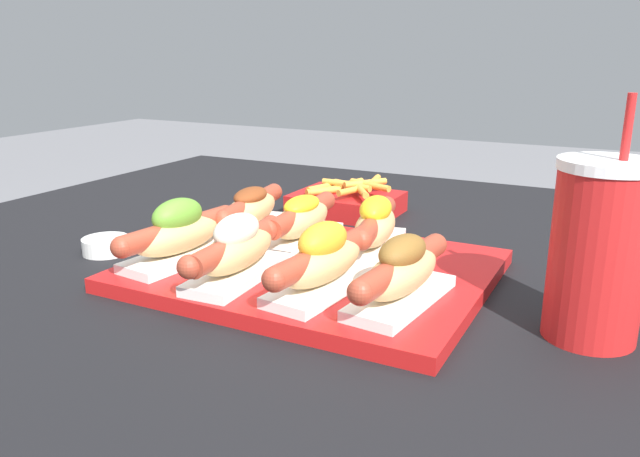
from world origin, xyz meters
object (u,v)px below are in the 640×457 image
hot_dog_4 (251,210)px  drink_cup (598,251)px  serving_tray (313,270)px  hot_dog_5 (301,220)px  hot_dog_6 (375,226)px  hot_dog_2 (323,261)px  hot_dog_1 (235,249)px  hot_dog_3 (402,272)px  fries_basket (347,202)px  sauce_bowl (106,245)px  hot_dog_0 (179,234)px

hot_dog_4 → drink_cup: bearing=-12.6°
serving_tray → drink_cup: bearing=-4.1°
hot_dog_5 → hot_dog_6: (0.10, 0.01, 0.00)m
hot_dog_6 → hot_dog_2: bearing=-88.7°
hot_dog_5 → hot_dog_6: size_ratio=1.02×
hot_dog_4 → hot_dog_1: bearing=-62.2°
hot_dog_3 → fries_basket: hot_dog_3 is taller
serving_tray → hot_dog_5: bearing=128.1°
hot_dog_6 → sauce_bowl: (-0.35, -0.13, -0.04)m
hot_dog_0 → hot_dog_4: bearing=86.6°
sauce_bowl → fries_basket: size_ratio=0.37×
hot_dog_0 → hot_dog_1: (0.10, -0.02, -0.00)m
hot_dog_1 → hot_dog_3: (0.20, 0.02, -0.00)m
hot_dog_0 → drink_cup: drink_cup is taller
hot_dog_5 → fries_basket: hot_dog_5 is taller
fries_basket → hot_dog_5: bearing=-80.3°
hot_dog_6 → drink_cup: drink_cup is taller
serving_tray → fries_basket: fries_basket is taller
hot_dog_0 → hot_dog_4: (0.01, 0.15, -0.00)m
sauce_bowl → hot_dog_5: bearing=25.3°
hot_dog_0 → hot_dog_1: size_ratio=1.00×
hot_dog_0 → hot_dog_1: bearing=-10.1°
hot_dog_2 → hot_dog_5: size_ratio=1.00×
sauce_bowl → hot_dog_6: bearing=20.4°
hot_dog_3 → hot_dog_6: 0.17m
hot_dog_3 → sauce_bowl: (-0.44, 0.02, -0.04)m
serving_tray → hot_dog_4: (-0.14, 0.08, 0.04)m
hot_dog_3 → hot_dog_4: size_ratio=1.01×
hot_dog_0 → hot_dog_4: size_ratio=1.00×
serving_tray → hot_dog_0: (-0.15, -0.07, 0.04)m
hot_dog_0 → hot_dog_6: bearing=36.4°
sauce_bowl → fries_basket: (0.21, 0.35, 0.01)m
hot_dog_0 → hot_dog_6: hot_dog_0 is taller
hot_dog_2 → hot_dog_5: bearing=126.5°
hot_dog_3 → hot_dog_6: (-0.09, 0.15, 0.00)m
hot_dog_3 → drink_cup: bearing=14.0°
hot_dog_2 → fries_basket: bearing=111.2°
hot_dog_1 → hot_dog_5: (0.00, 0.15, -0.00)m
serving_tray → hot_dog_6: hot_dog_6 is taller
hot_dog_1 → hot_dog_3: size_ratio=1.00×
hot_dog_1 → hot_dog_2: hot_dog_2 is taller
serving_tray → sauce_bowl: 0.30m
hot_dog_2 → hot_dog_5: hot_dog_2 is taller
hot_dog_2 → drink_cup: (0.27, 0.05, 0.04)m
hot_dog_4 → fries_basket: size_ratio=1.13×
hot_dog_3 → hot_dog_6: same height
serving_tray → fries_basket: 0.32m
hot_dog_5 → drink_cup: bearing=-13.7°
hot_dog_0 → drink_cup: (0.47, 0.04, 0.04)m
hot_dog_4 → fries_basket: (0.05, 0.22, -0.03)m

